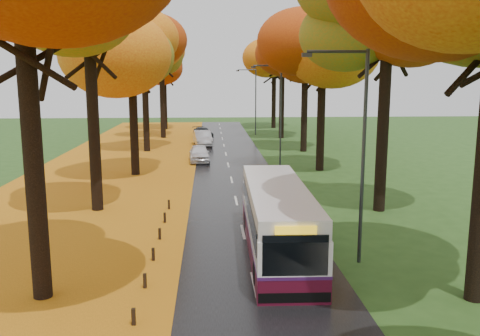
{
  "coord_description": "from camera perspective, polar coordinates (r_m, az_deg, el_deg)",
  "views": [
    {
      "loc": [
        -1.48,
        -10.25,
        7.0
      ],
      "look_at": [
        0.0,
        14.27,
        2.6
      ],
      "focal_mm": 38.0,
      "sensor_mm": 36.0,
      "label": 1
    }
  ],
  "objects": [
    {
      "name": "road",
      "position": [
        35.96,
        -1.03,
        -1.04
      ],
      "size": [
        6.5,
        90.0,
        0.04
      ],
      "primitive_type": "cube",
      "color": "black",
      "rests_on": "ground"
    },
    {
      "name": "bus",
      "position": [
        20.56,
        4.19,
        -5.57
      ],
      "size": [
        2.55,
        10.21,
        2.67
      ],
      "rotation": [
        0.0,
        0.0,
        -0.02
      ],
      "color": "#490B1D",
      "rests_on": "road"
    },
    {
      "name": "car_dark",
      "position": [
        59.97,
        -4.19,
        4.01
      ],
      "size": [
        2.78,
        4.27,
        1.15
      ],
      "primitive_type": "imported",
      "rotation": [
        0.0,
        0.0,
        0.32
      ],
      "color": "black",
      "rests_on": "road"
    },
    {
      "name": "centre_line",
      "position": [
        35.96,
        -1.03,
        -1.0
      ],
      "size": [
        0.12,
        90.0,
        0.01
      ],
      "primitive_type": "cube",
      "color": "silver",
      "rests_on": "road"
    },
    {
      "name": "leaf_verge",
      "position": [
        36.71,
        -15.21,
        -1.18
      ],
      "size": [
        12.0,
        90.0,
        0.02
      ],
      "primitive_type": "cube",
      "color": "#94530D",
      "rests_on": "ground"
    },
    {
      "name": "streetlamp_near",
      "position": [
        19.18,
        13.03,
        3.05
      ],
      "size": [
        2.45,
        0.18,
        8.0
      ],
      "color": "#333538",
      "rests_on": "ground"
    },
    {
      "name": "streetlamp_far",
      "position": [
        62.53,
        1.55,
        8.05
      ],
      "size": [
        2.45,
        0.18,
        8.0
      ],
      "color": "#333538",
      "rests_on": "ground"
    },
    {
      "name": "trees_right",
      "position": [
        38.26,
        9.96,
        14.03
      ],
      "size": [
        9.3,
        74.2,
        13.96
      ],
      "color": "black",
      "rests_on": "ground"
    },
    {
      "name": "car_white",
      "position": [
        42.57,
        -4.59,
        1.66
      ],
      "size": [
        1.86,
        4.19,
        1.4
      ],
      "primitive_type": "imported",
      "rotation": [
        0.0,
        0.0,
        0.05
      ],
      "color": "white",
      "rests_on": "road"
    },
    {
      "name": "streetlamp_mid",
      "position": [
        40.68,
        4.25,
        6.9
      ],
      "size": [
        2.45,
        0.18,
        8.0
      ],
      "color": "#333538",
      "rests_on": "ground"
    },
    {
      "name": "leaf_drift",
      "position": [
        35.96,
        -5.89,
        -1.06
      ],
      "size": [
        0.9,
        90.0,
        0.01
      ],
      "primitive_type": "cube",
      "color": "orange",
      "rests_on": "road"
    },
    {
      "name": "bollard_row",
      "position": [
        16.55,
        -11.2,
        -14.08
      ],
      "size": [
        0.11,
        23.51,
        0.52
      ],
      "color": "black",
      "rests_on": "ground"
    },
    {
      "name": "trees_left",
      "position": [
        37.83,
        -12.47,
        13.76
      ],
      "size": [
        9.2,
        74.0,
        13.88
      ],
      "color": "black",
      "rests_on": "ground"
    },
    {
      "name": "car_silver",
      "position": [
        52.54,
        -4.21,
        3.35
      ],
      "size": [
        2.18,
        4.83,
        1.54
      ],
      "primitive_type": "imported",
      "rotation": [
        0.0,
        0.0,
        0.12
      ],
      "color": "#A8ABB1",
      "rests_on": "road"
    }
  ]
}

